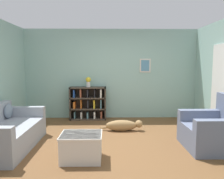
{
  "coord_description": "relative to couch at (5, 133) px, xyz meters",
  "views": [
    {
      "loc": [
        -0.08,
        -4.21,
        1.57
      ],
      "look_at": [
        0.0,
        0.4,
        1.05
      ],
      "focal_mm": 35.0,
      "sensor_mm": 36.0,
      "label": 1
    }
  ],
  "objects": [
    {
      "name": "ground_plane",
      "position": [
        2.02,
        0.19,
        -0.29
      ],
      "size": [
        14.0,
        14.0,
        0.0
      ],
      "primitive_type": "plane",
      "color": "brown"
    },
    {
      "name": "bookshelf",
      "position": [
        1.36,
        2.23,
        0.17
      ],
      "size": [
        1.04,
        0.33,
        0.94
      ],
      "color": "#42382D",
      "rests_on": "ground_plane"
    },
    {
      "name": "coffee_table",
      "position": [
        1.5,
        -0.53,
        -0.06
      ],
      "size": [
        0.68,
        0.54,
        0.44
      ],
      "color": "silver",
      "rests_on": "ground_plane"
    },
    {
      "name": "wall_back",
      "position": [
        2.03,
        2.44,
        1.01
      ],
      "size": [
        5.6,
        0.13,
        2.6
      ],
      "color": "#93BCB2",
      "rests_on": "ground_plane"
    },
    {
      "name": "dog",
      "position": [
        2.3,
        1.06,
        -0.16
      ],
      "size": [
        1.03,
        0.23,
        0.26
      ],
      "color": "#9E7A4C",
      "rests_on": "ground_plane"
    },
    {
      "name": "couch",
      "position": [
        0.0,
        0.0,
        0.0
      ],
      "size": [
        0.92,
        1.77,
        0.79
      ],
      "color": "#9399A3",
      "rests_on": "ground_plane"
    },
    {
      "name": "vase",
      "position": [
        1.37,
        2.21,
        0.81
      ],
      "size": [
        0.15,
        0.15,
        0.29
      ],
      "color": "silver",
      "rests_on": "bookshelf"
    },
    {
      "name": "recliner_chair",
      "position": [
        3.95,
        -0.06,
        0.05
      ],
      "size": [
        0.99,
        1.0,
        1.01
      ],
      "color": "slate",
      "rests_on": "ground_plane"
    }
  ]
}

